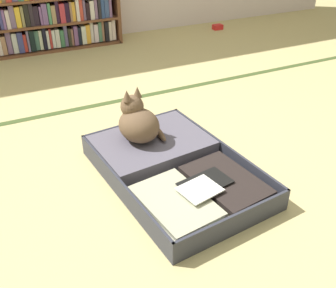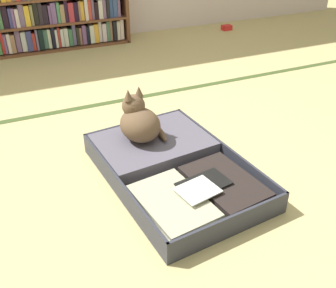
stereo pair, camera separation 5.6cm
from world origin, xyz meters
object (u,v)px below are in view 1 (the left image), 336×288
bookshelf (33,13)px  small_red_pouch (218,27)px  black_cat (137,122)px  open_suitcase (170,166)px

bookshelf → small_red_pouch: bookshelf is taller
bookshelf → black_cat: bookshelf is taller
open_suitcase → black_cat: bearing=110.3°
bookshelf → small_red_pouch: size_ratio=14.93×
bookshelf → small_red_pouch: 1.86m
bookshelf → black_cat: bearing=-85.4°
small_red_pouch → bookshelf: bearing=176.2°
open_suitcase → small_red_pouch: open_suitcase is taller
black_cat → small_red_pouch: (1.67, 1.89, -0.18)m
black_cat → small_red_pouch: bearing=48.5°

